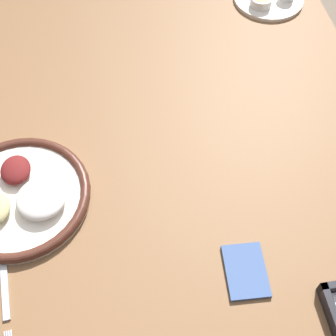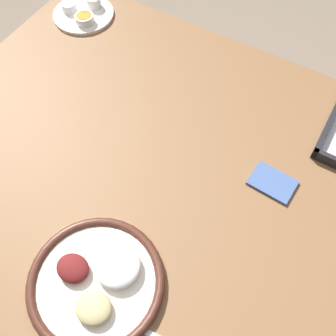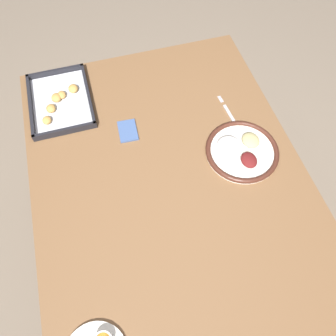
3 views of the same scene
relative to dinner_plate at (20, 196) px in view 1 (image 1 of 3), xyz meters
The scene contains 5 objects.
ground_plane 0.84m from the dinner_plate, 91.61° to the left, with size 8.00×8.00×0.00m, color #7A6B59.
dining_table 0.31m from the dinner_plate, 91.61° to the left, with size 1.30×0.99×0.77m.
dinner_plate is the anchor object (origin of this frame).
fork 0.17m from the dinner_plate, ahead, with size 0.21×0.03×0.00m.
napkin 0.45m from the dinner_plate, 61.29° to the left, with size 0.11×0.08×0.01m.
Camera 1 is at (0.51, -0.08, 1.56)m, focal length 50.00 mm.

